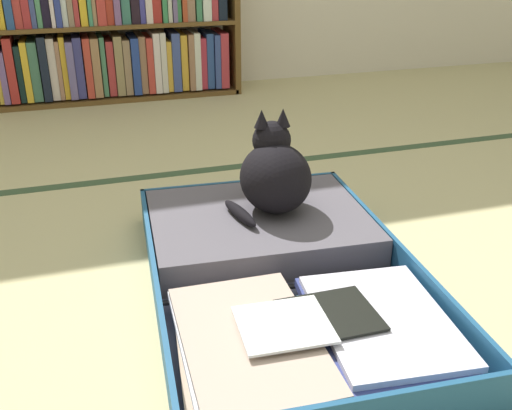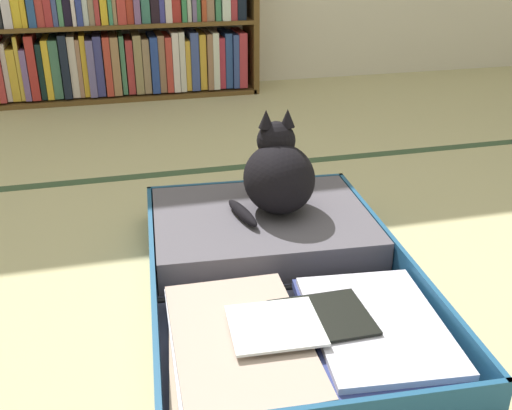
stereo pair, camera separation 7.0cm
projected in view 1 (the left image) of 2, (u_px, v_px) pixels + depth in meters
name	position (u px, v px, depth m)	size (l,w,h in m)	color
ground_plane	(293.00, 343.00, 1.31)	(10.00, 10.00, 0.00)	#C2B783
tatami_border	(193.00, 171.00, 2.23)	(4.80, 0.05, 0.00)	#374E32
bookshelf	(100.00, 29.00, 3.04)	(1.41, 0.27, 0.77)	brown
open_suitcase	(277.00, 267.00, 1.51)	(0.70, 1.03, 0.11)	#1E517A
black_cat	(274.00, 174.00, 1.65)	(0.25, 0.25, 0.28)	black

